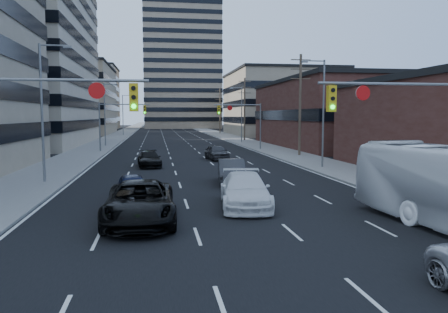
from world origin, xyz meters
TOP-DOWN VIEW (x-y plane):
  - ground at (0.00, 0.00)m, footprint 400.00×400.00m
  - road_surface at (0.00, 130.00)m, footprint 18.00×300.00m
  - sidewalk_left at (-11.50, 130.00)m, footprint 5.00×300.00m
  - sidewalk_right at (11.50, 130.00)m, footprint 5.00×300.00m
  - office_left_far at (-24.00, 100.00)m, footprint 20.00×30.00m
  - storefront_right_mid at (24.00, 50.00)m, footprint 20.00×30.00m
  - office_right_far at (25.00, 88.00)m, footprint 22.00×28.00m
  - apartment_tower at (6.00, 150.00)m, footprint 26.00×26.00m
  - bg_block_left at (-28.00, 140.00)m, footprint 24.00×24.00m
  - bg_block_right at (32.00, 130.00)m, footprint 22.00×22.00m
  - signal_near_left at (-7.45, 8.00)m, footprint 6.59×0.33m
  - signal_near_right at (7.45, 8.00)m, footprint 6.59×0.33m
  - signal_far_left at (-7.68, 45.00)m, footprint 6.09×0.33m
  - signal_far_right at (7.68, 45.00)m, footprint 6.09×0.33m
  - utility_pole_block at (12.20, 36.00)m, footprint 2.20×0.28m
  - utility_pole_midblock at (12.20, 66.00)m, footprint 2.20×0.28m
  - utility_pole_distant at (12.20, 96.00)m, footprint 2.20×0.28m
  - streetlight_left_near at (-10.34, 20.00)m, footprint 2.03×0.22m
  - streetlight_left_mid at (-10.34, 55.00)m, footprint 2.03×0.22m
  - streetlight_left_far at (-10.34, 90.00)m, footprint 2.03×0.22m
  - streetlight_right_near at (10.34, 25.00)m, footprint 2.03×0.22m
  - streetlight_right_far at (10.34, 60.00)m, footprint 2.03×0.22m
  - black_pickup at (-3.96, 8.43)m, footprint 2.86×6.18m
  - white_van at (0.97, 10.85)m, footprint 2.95×5.87m
  - sedan_blue at (-4.50, 13.41)m, footprint 2.12×4.18m
  - sedan_grey_center at (1.60, 18.27)m, footprint 2.19×4.94m
  - sedan_black_far at (-3.87, 28.50)m, footprint 2.29×4.84m
  - sedan_grey_right at (2.76, 33.65)m, footprint 2.30×4.71m

SIDE VIEW (x-z plane):
  - ground at x=0.00m, z-range 0.00..0.00m
  - road_surface at x=0.00m, z-range 0.00..0.02m
  - sidewalk_left at x=-11.50m, z-range 0.00..0.15m
  - sidewalk_right at x=11.50m, z-range 0.00..0.15m
  - sedan_black_far at x=-3.87m, z-range 0.00..1.36m
  - sedan_blue at x=-4.50m, z-range 0.00..1.37m
  - sedan_grey_right at x=2.76m, z-range 0.00..1.55m
  - sedan_grey_center at x=1.60m, z-range 0.00..1.58m
  - white_van at x=0.97m, z-range 0.00..1.64m
  - black_pickup at x=-3.96m, z-range 0.00..1.72m
  - signal_far_left at x=-7.68m, z-range 1.30..7.30m
  - signal_far_right at x=7.68m, z-range 1.30..7.30m
  - signal_near_left at x=-7.45m, z-range 1.33..7.33m
  - signal_near_right at x=7.45m, z-range 1.33..7.33m
  - storefront_right_mid at x=24.00m, z-range 0.00..9.00m
  - streetlight_left_near at x=-10.34m, z-range 0.55..9.55m
  - streetlight_left_mid at x=-10.34m, z-range 0.55..9.55m
  - streetlight_left_far at x=-10.34m, z-range 0.55..9.55m
  - streetlight_right_near at x=10.34m, z-range 0.55..9.55m
  - streetlight_right_far at x=10.34m, z-range 0.55..9.55m
  - utility_pole_block at x=12.20m, z-range 0.28..11.28m
  - utility_pole_midblock at x=12.20m, z-range 0.28..11.28m
  - utility_pole_distant at x=12.20m, z-range 0.28..11.28m
  - bg_block_right at x=32.00m, z-range 0.00..12.00m
  - office_right_far at x=25.00m, z-range 0.00..14.00m
  - office_left_far at x=-24.00m, z-range 0.00..16.00m
  - bg_block_left at x=-28.00m, z-range 0.00..20.00m
  - apartment_tower at x=6.00m, z-range 0.00..58.00m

